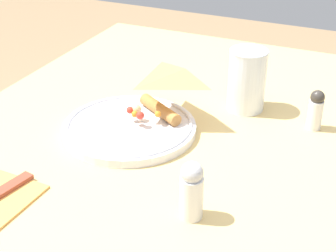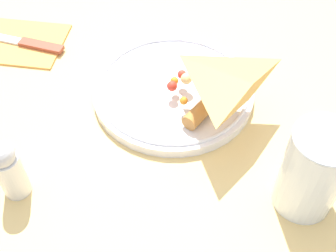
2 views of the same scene
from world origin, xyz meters
The scene contains 6 objects.
dining_table centered at (0.00, 0.00, 0.62)m, with size 1.12×0.83×0.73m.
plate_pizza centered at (0.02, -0.06, 0.74)m, with size 0.26×0.26×0.05m.
milk_glass centered at (-0.17, 0.11, 0.79)m, with size 0.08×0.08×0.13m.
napkin_folded centered at (0.33, -0.16, 0.73)m, with size 0.20×0.13×0.00m.
butter_knife centered at (0.32, -0.16, 0.73)m, with size 0.22×0.06×0.01m.
salt_shaker centered at (0.21, 0.14, 0.77)m, with size 0.04×0.04×0.09m.
Camera 2 is at (-0.03, 0.41, 1.21)m, focal length 45.00 mm.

